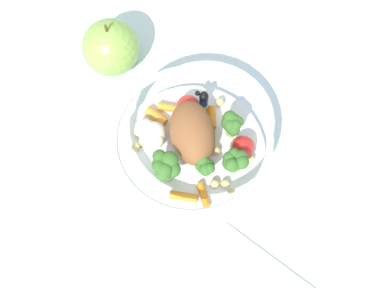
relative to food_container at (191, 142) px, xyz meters
The scene contains 3 objects.
ground_plane 0.04m from the food_container, 150.40° to the left, with size 2.40×2.40×0.00m, color silver.
food_container is the anchor object (origin of this frame).
loose_apple 0.18m from the food_container, 62.89° to the left, with size 0.08×0.08×0.09m.
Camera 1 is at (-0.22, -0.12, 0.68)m, focal length 51.60 mm.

